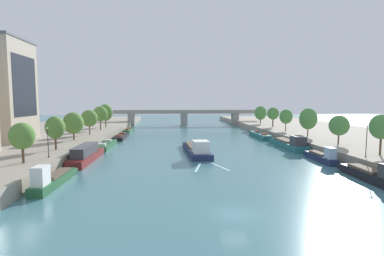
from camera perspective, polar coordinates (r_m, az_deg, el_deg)
The scene contains 29 objects.
ground_plane at distance 28.95m, azimuth 8.33°, elevation -16.22°, with size 400.00×400.00×0.00m, color #42757F.
quay_left at distance 88.79m, azimuth -27.10°, elevation -1.50°, with size 36.00×170.00×1.98m, color gray.
quay_right at distance 94.11m, azimuth 25.33°, elevation -1.08°, with size 36.00×170.00×1.98m, color gray.
barge_midriver at distance 59.21m, azimuth 0.90°, elevation -4.07°, with size 4.85×19.06×3.31m.
wake_behind_barge at distance 47.43m, azimuth 3.34°, elevation -7.60°, with size 5.59×6.05×0.03m.
moored_boat_left_upstream at distance 40.78m, azimuth -25.49°, elevation -8.93°, with size 2.10×11.60×3.24m.
moored_boat_left_end at distance 54.85m, azimuth -19.90°, elevation -4.85°, with size 2.90×15.12×2.96m.
moored_boat_left_far at distance 70.19m, azimuth -16.41°, elevation -3.17°, with size 3.02×14.40×2.09m.
moored_boat_left_midway at distance 85.68m, azimuth -13.63°, elevation -1.61°, with size 2.97×14.01×2.07m.
moored_boat_left_near at distance 100.54m, azimuth -12.33°, elevation -0.53°, with size 2.43×11.47×2.26m.
moored_boat_right_midway at distance 45.76m, azimuth 31.48°, elevation -7.73°, with size 2.38×11.55×2.95m.
moored_boat_right_far at distance 56.32m, azimuth 23.88°, elevation -5.10°, with size 1.85×10.15×2.93m.
moored_boat_right_near at distance 69.42m, azimuth 18.33°, elevation -2.91°, with size 3.42×16.64×3.31m.
moored_boat_right_downstream at distance 87.10m, azimuth 13.04°, elevation -1.38°, with size 2.65×15.19×2.39m.
tree_left_by_lamp at distance 46.69m, azimuth -30.17°, elevation -1.37°, with size 3.35×3.35×5.65m.
tree_left_past_mid at distance 57.00m, azimuth -25.10°, elevation 0.08°, with size 3.35×3.35×5.94m.
tree_left_second at distance 69.40m, azimuth -22.10°, elevation 0.91°, with size 4.41×4.41×6.13m.
tree_left_midway at distance 79.61m, azimuth -19.37°, elevation 1.80°, with size 4.15×4.15×6.34m.
tree_left_distant at distance 90.73m, azimuth -17.43°, elevation 2.64°, with size 4.18×4.18×7.04m.
tree_left_third at distance 100.83m, azimuth -16.49°, elevation 2.92°, with size 4.64×4.64×7.57m.
tree_right_third at distance 55.20m, azimuth 32.97°, elevation 0.19°, with size 3.55×3.55×6.54m.
tree_right_nearest at distance 64.99m, azimuth 26.71°, elevation 0.44°, with size 3.83×3.83×5.78m.
tree_right_second at distance 76.13m, azimuth 21.68°, elevation 1.67°, with size 4.16×4.16×6.89m.
tree_right_by_lamp at distance 88.28m, azimuth 17.83°, elevation 2.13°, with size 3.67×3.67×6.22m.
tree_right_past_mid at distance 100.73m, azimuth 15.50°, elevation 2.74°, with size 3.88×3.88×6.53m.
tree_right_far at distance 112.98m, azimuth 13.19°, elevation 2.86°, with size 4.41×4.41×6.71m.
lamppost_left_bank at distance 49.69m, azimuth -26.24°, elevation -2.27°, with size 0.28×0.28×4.64m.
lamppost_right_bank at distance 52.37m, azimuth 30.85°, elevation -1.98°, with size 0.28×0.28×4.88m.
bridge_far at distance 126.90m, azimuth -1.58°, elevation 2.47°, with size 68.91×4.40×6.67m.
Camera 1 is at (-6.01, -26.27, 10.59)m, focal length 27.40 mm.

